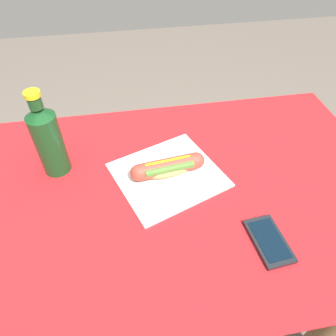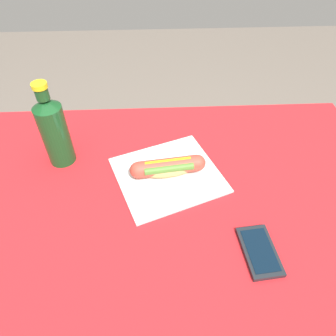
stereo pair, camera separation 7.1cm
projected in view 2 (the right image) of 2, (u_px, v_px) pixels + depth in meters
The scene contains 6 objects.
ground_plane at pixel (172, 303), 1.36m from camera, with size 6.00×6.00×0.00m, color #6B6056.
dining_table at pixel (174, 222), 0.93m from camera, with size 1.17×0.76×0.76m.
paper_wrapper at pixel (168, 175), 0.86m from camera, with size 0.27×0.25×0.01m, color silver.
hot_dog at pixel (168, 167), 0.83m from camera, with size 0.21×0.07×0.05m.
cell_phone at pixel (259, 251), 0.69m from camera, with size 0.08×0.13×0.01m.
soda_bottle at pixel (54, 130), 0.83m from camera, with size 0.07×0.07×0.25m.
Camera 2 is at (0.04, 0.53, 1.38)m, focal length 33.27 mm.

